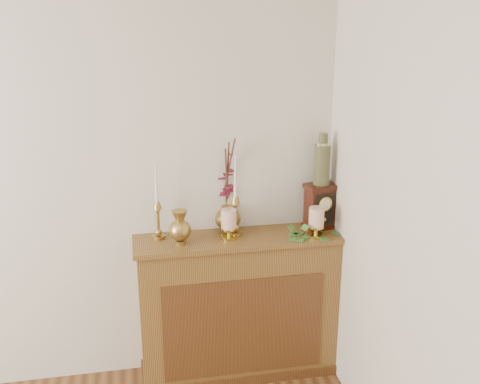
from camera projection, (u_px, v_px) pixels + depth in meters
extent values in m
cube|color=brown|center=(239.00, 308.00, 3.46)|extent=(1.20, 0.30, 0.90)
cube|color=#563719|center=(243.00, 327.00, 3.34)|extent=(0.96, 0.01, 0.63)
cube|color=brown|center=(239.00, 238.00, 3.32)|extent=(1.24, 0.34, 0.03)
cube|color=#563719|center=(239.00, 366.00, 3.59)|extent=(1.23, 0.33, 0.06)
cylinder|color=#B29B47|center=(159.00, 237.00, 3.28)|extent=(0.08, 0.08, 0.02)
sphere|color=#B29B47|center=(159.00, 232.00, 3.27)|extent=(0.04, 0.04, 0.04)
cylinder|color=#B29B47|center=(158.00, 222.00, 3.25)|extent=(0.02, 0.02, 0.13)
sphere|color=#B29B47|center=(157.00, 210.00, 3.23)|extent=(0.03, 0.03, 0.03)
cone|color=#B29B47|center=(157.00, 205.00, 3.22)|extent=(0.05, 0.05, 0.04)
cone|color=silver|center=(156.00, 183.00, 3.18)|extent=(0.02, 0.02, 0.24)
cylinder|color=#B29B47|center=(236.00, 233.00, 3.34)|extent=(0.08, 0.08, 0.02)
sphere|color=#B29B47|center=(236.00, 228.00, 3.33)|extent=(0.05, 0.05, 0.05)
cylinder|color=#B29B47|center=(236.00, 217.00, 3.31)|extent=(0.02, 0.02, 0.14)
sphere|color=#B29B47|center=(236.00, 204.00, 3.28)|extent=(0.04, 0.04, 0.04)
cone|color=#B29B47|center=(235.00, 200.00, 3.27)|extent=(0.05, 0.05, 0.04)
cone|color=silver|center=(235.00, 176.00, 3.23)|extent=(0.02, 0.02, 0.26)
cylinder|color=#B29B47|center=(181.00, 242.00, 3.20)|extent=(0.06, 0.06, 0.02)
sphere|color=#B29B47|center=(180.00, 230.00, 3.18)|extent=(0.13, 0.13, 0.13)
cone|color=#B29B47|center=(180.00, 216.00, 3.15)|extent=(0.09, 0.09, 0.06)
cylinder|color=#B29B47|center=(228.00, 229.00, 3.41)|extent=(0.07, 0.07, 0.01)
ellipsoid|color=#B29B47|center=(228.00, 219.00, 3.39)|extent=(0.16, 0.16, 0.13)
cylinder|color=#B29B47|center=(228.00, 208.00, 3.37)|extent=(0.08, 0.08, 0.03)
cylinder|color=#472819|center=(227.00, 177.00, 3.32)|extent=(0.04, 0.10, 0.37)
cylinder|color=#472819|center=(227.00, 175.00, 3.31)|extent=(0.02, 0.08, 0.41)
cylinder|color=#472819|center=(228.00, 172.00, 3.31)|extent=(0.07, 0.13, 0.43)
cylinder|color=gold|center=(229.00, 237.00, 3.28)|extent=(0.10, 0.10, 0.02)
cylinder|color=gold|center=(229.00, 232.00, 3.27)|extent=(0.02, 0.02, 0.04)
cylinder|color=gold|center=(229.00, 228.00, 3.26)|extent=(0.09, 0.09, 0.01)
cylinder|color=#FFE4C7|center=(229.00, 219.00, 3.24)|extent=(0.09, 0.09, 0.11)
cylinder|color=#472819|center=(229.00, 209.00, 3.22)|extent=(0.00, 0.00, 0.01)
cylinder|color=gold|center=(316.00, 235.00, 3.31)|extent=(0.10, 0.10, 0.02)
cylinder|color=gold|center=(316.00, 230.00, 3.30)|extent=(0.02, 0.02, 0.04)
cylinder|color=gold|center=(316.00, 226.00, 3.29)|extent=(0.09, 0.09, 0.01)
cylinder|color=#FFE4C7|center=(316.00, 217.00, 3.27)|extent=(0.09, 0.09, 0.11)
cylinder|color=#472819|center=(317.00, 207.00, 3.25)|extent=(0.00, 0.00, 0.01)
cube|color=#33722B|center=(358.00, 233.00, 3.36)|extent=(0.07, 0.06, 0.00)
cube|color=#33722B|center=(313.00, 231.00, 3.39)|extent=(0.07, 0.07, 0.00)
cube|color=#33722B|center=(313.00, 229.00, 3.41)|extent=(0.07, 0.07, 0.00)
cube|color=#33722B|center=(346.00, 237.00, 3.29)|extent=(0.06, 0.06, 0.00)
cube|color=#33722B|center=(279.00, 232.00, 3.36)|extent=(0.06, 0.07, 0.00)
cube|color=#33722B|center=(336.00, 237.00, 3.29)|extent=(0.07, 0.07, 0.00)
cube|color=#33722B|center=(317.00, 230.00, 3.40)|extent=(0.07, 0.07, 0.00)
cube|color=#33722B|center=(329.00, 230.00, 3.40)|extent=(0.07, 0.06, 0.00)
cube|color=#33722B|center=(343.00, 227.00, 3.44)|extent=(0.07, 0.07, 0.00)
cube|color=#33722B|center=(321.00, 236.00, 3.31)|extent=(0.06, 0.06, 0.00)
cube|color=#33722B|center=(313.00, 237.00, 3.29)|extent=(0.05, 0.06, 0.00)
cube|color=#33722B|center=(290.00, 235.00, 3.33)|extent=(0.07, 0.07, 0.00)
cube|color=#33722B|center=(351.00, 228.00, 3.42)|extent=(0.07, 0.06, 0.00)
cube|color=#33722B|center=(291.00, 228.00, 3.30)|extent=(0.05, 0.06, 0.03)
cube|color=#33722B|center=(305.00, 228.00, 3.24)|extent=(0.06, 0.06, 0.03)
cube|color=#33722B|center=(347.00, 223.00, 3.35)|extent=(0.06, 0.05, 0.03)
cube|color=#37130B|center=(319.00, 226.00, 3.45)|extent=(0.21, 0.16, 0.02)
cube|color=#37130B|center=(320.00, 207.00, 3.41)|extent=(0.18, 0.14, 0.24)
cube|color=#37130B|center=(321.00, 186.00, 3.37)|extent=(0.21, 0.16, 0.03)
cube|color=black|center=(325.00, 210.00, 3.36)|extent=(0.13, 0.03, 0.19)
cylinder|color=gold|center=(325.00, 204.00, 3.35)|extent=(0.09, 0.03, 0.09)
cylinder|color=silver|center=(325.00, 204.00, 3.35)|extent=(0.07, 0.02, 0.07)
sphere|color=gold|center=(324.00, 220.00, 3.38)|extent=(0.03, 0.03, 0.03)
cylinder|color=#183127|center=(322.00, 165.00, 3.33)|extent=(0.10, 0.10, 0.24)
cylinder|color=#183127|center=(323.00, 140.00, 3.28)|extent=(0.06, 0.06, 0.08)
cylinder|color=tan|center=(323.00, 144.00, 3.29)|extent=(0.07, 0.07, 0.02)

